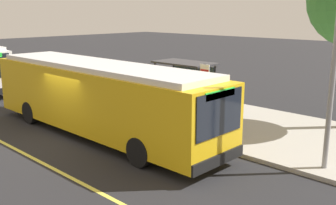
% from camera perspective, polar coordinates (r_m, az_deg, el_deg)
% --- Properties ---
extents(ground_plane, '(120.00, 120.00, 0.00)m').
position_cam_1_polar(ground_plane, '(16.28, -13.95, -4.89)').
color(ground_plane, '#232326').
extents(sidewalk_curb, '(44.00, 6.40, 0.15)m').
position_cam_1_polar(sidewalk_curb, '(19.95, 0.71, -0.96)').
color(sidewalk_curb, '#A8A399').
rests_on(sidewalk_curb, ground_plane).
extents(lane_stripe_center, '(36.00, 0.14, 0.01)m').
position_cam_1_polar(lane_stripe_center, '(15.30, -20.94, -6.54)').
color(lane_stripe_center, '#E0D64C').
rests_on(lane_stripe_center, ground_plane).
extents(transit_bus_main, '(12.08, 2.63, 2.95)m').
position_cam_1_polar(transit_bus_main, '(15.94, -10.07, 0.94)').
color(transit_bus_main, gold).
rests_on(transit_bus_main, ground_plane).
extents(bus_shelter, '(2.90, 1.60, 2.48)m').
position_cam_1_polar(bus_shelter, '(18.69, 2.30, 3.84)').
color(bus_shelter, '#333338').
rests_on(bus_shelter, sidewalk_curb).
extents(waiting_bench, '(1.60, 0.48, 0.95)m').
position_cam_1_polar(waiting_bench, '(18.85, 1.70, -0.05)').
color(waiting_bench, brown).
rests_on(waiting_bench, sidewalk_curb).
extents(route_sign_post, '(0.44, 0.08, 2.80)m').
position_cam_1_polar(route_sign_post, '(15.45, 5.34, 1.98)').
color(route_sign_post, '#333338').
rests_on(route_sign_post, sidewalk_curb).
extents(pedestrian_commuter, '(0.24, 0.40, 1.69)m').
position_cam_1_polar(pedestrian_commuter, '(16.27, 4.44, -0.46)').
color(pedestrian_commuter, '#282D47').
rests_on(pedestrian_commuter, sidewalk_curb).
extents(utility_pole, '(0.16, 0.16, 6.40)m').
position_cam_1_polar(utility_pole, '(12.59, 22.98, 4.91)').
color(utility_pole, gray).
rests_on(utility_pole, sidewalk_curb).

